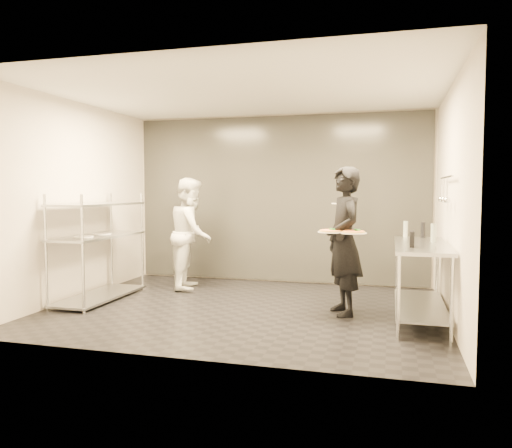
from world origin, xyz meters
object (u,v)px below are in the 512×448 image
(bottle_clear, at_px, (434,233))
(bottle_dark, at_px, (423,230))
(pass_rack, at_px, (98,245))
(prep_counter, at_px, (421,268))
(salad_plate, at_px, (342,202))
(chef, at_px, (191,233))
(pizza_plate_near, at_px, (332,231))
(bottle_green, at_px, (406,229))
(waiter, at_px, (344,241))
(pos_monitor, at_px, (412,239))
(pizza_plate_far, at_px, (353,232))

(bottle_clear, height_order, bottle_dark, bottle_clear)
(pass_rack, distance_m, prep_counter, 4.33)
(salad_plate, bearing_deg, prep_counter, -20.80)
(chef, bearing_deg, bottle_dark, -108.66)
(pizza_plate_near, relative_size, salad_plate, 1.20)
(bottle_dark, bearing_deg, bottle_green, 168.54)
(waiter, xyz_separation_m, pos_monitor, (0.79, -0.41, 0.09))
(pass_rack, height_order, bottle_green, pass_rack)
(bottle_green, relative_size, bottle_clear, 0.97)
(bottle_dark, bearing_deg, pass_rack, -170.21)
(pos_monitor, height_order, bottle_clear, bottle_clear)
(salad_plate, bearing_deg, pos_monitor, -40.56)
(prep_counter, bearing_deg, chef, 161.97)
(pass_rack, bearing_deg, waiter, 0.99)
(prep_counter, relative_size, bottle_green, 8.35)
(pizza_plate_near, bearing_deg, prep_counter, 6.36)
(pass_rack, distance_m, bottle_green, 4.26)
(pass_rack, xyz_separation_m, salad_plate, (3.37, 0.37, 0.63))
(chef, xyz_separation_m, bottle_green, (3.22, -0.30, 0.16))
(bottle_green, bearing_deg, bottle_clear, -58.80)
(pos_monitor, height_order, bottle_dark, bottle_dark)
(pos_monitor, bearing_deg, salad_plate, 140.78)
(pass_rack, distance_m, bottle_dark, 4.46)
(pizza_plate_near, xyz_separation_m, bottle_clear, (1.20, 0.40, -0.02))
(pizza_plate_near, height_order, salad_plate, salad_plate)
(salad_plate, xyz_separation_m, bottle_green, (0.81, 0.43, -0.37))
(prep_counter, relative_size, salad_plate, 6.45)
(salad_plate, distance_m, bottle_clear, 1.18)
(chef, distance_m, bottle_clear, 3.63)
(waiter, relative_size, bottle_dark, 8.88)
(pizza_plate_far, distance_m, bottle_dark, 1.26)
(waiter, distance_m, chef, 2.68)
(pizza_plate_near, relative_size, pizza_plate_far, 1.06)
(prep_counter, xyz_separation_m, bottle_clear, (0.16, 0.28, 0.41))
(chef, xyz_separation_m, bottle_dark, (3.44, -0.34, 0.16))
(pizza_plate_near, distance_m, bottle_clear, 1.26)
(pass_rack, relative_size, bottle_dark, 7.73)
(bottle_dark, bearing_deg, prep_counter, -94.60)
(pass_rack, bearing_deg, pizza_plate_near, -1.98)
(pizza_plate_near, bearing_deg, bottle_clear, 18.26)
(pizza_plate_far, height_order, bottle_dark, bottle_dark)
(waiter, distance_m, bottle_green, 1.06)
(pizza_plate_far, bearing_deg, pass_rack, 177.13)
(chef, relative_size, bottle_clear, 7.79)
(pizza_plate_near, distance_m, salad_plate, 0.60)
(waiter, bearing_deg, bottle_green, 110.35)
(pos_monitor, distance_m, bottle_clear, 0.69)
(waiter, bearing_deg, salad_plate, 165.66)
(bottle_clear, bearing_deg, pizza_plate_far, -153.83)
(pizza_plate_near, distance_m, bottle_green, 1.27)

